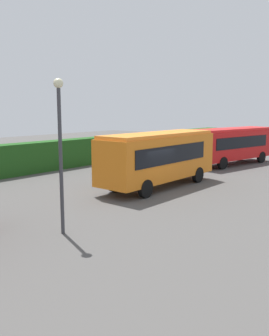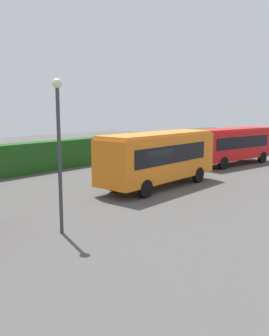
% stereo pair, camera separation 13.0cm
% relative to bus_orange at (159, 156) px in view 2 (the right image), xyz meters
% --- Properties ---
extents(ground_plane, '(86.26, 86.26, 0.00)m').
position_rel_bus_orange_xyz_m(ground_plane, '(-1.50, -0.56, -1.89)').
color(ground_plane, '#514F4C').
extents(bus_orange, '(8.96, 2.59, 3.30)m').
position_rel_bus_orange_xyz_m(bus_orange, '(0.00, 0.00, 0.00)').
color(bus_orange, orange).
rests_on(bus_orange, ground_plane).
extents(bus_red, '(9.25, 3.98, 3.09)m').
position_rel_bus_orange_xyz_m(bus_red, '(11.44, 0.58, -0.11)').
color(bus_red, red).
rests_on(bus_red, ground_plane).
extents(person_center, '(0.42, 0.48, 1.71)m').
position_rel_bus_orange_xyz_m(person_center, '(-1.80, 2.95, -0.99)').
color(person_center, '#4C6B47').
rests_on(person_center, ground_plane).
extents(person_right, '(0.50, 0.41, 1.64)m').
position_rel_bus_orange_xyz_m(person_right, '(9.32, 3.67, -1.04)').
color(person_right, olive).
rests_on(person_right, ground_plane).
extents(person_far, '(0.54, 0.42, 1.79)m').
position_rel_bus_orange_xyz_m(person_far, '(11.23, 4.23, -0.95)').
color(person_far, '#4C6B47').
rests_on(person_far, ground_plane).
extents(hedge_row, '(55.13, 1.41, 2.25)m').
position_rel_bus_orange_xyz_m(hedge_row, '(-1.50, 10.26, -0.77)').
color(hedge_row, '#1F521B').
rests_on(hedge_row, ground_plane).
extents(lamppost, '(0.36, 0.36, 5.83)m').
position_rel_bus_orange_xyz_m(lamppost, '(-9.27, -2.20, 1.72)').
color(lamppost, '#38383D').
rests_on(lamppost, ground_plane).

